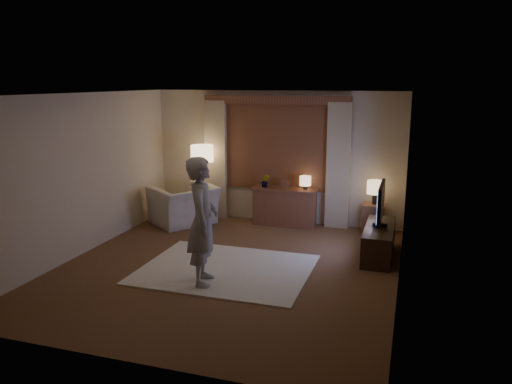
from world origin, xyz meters
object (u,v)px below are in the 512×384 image
at_px(tv_stand, 379,241).
at_px(person, 203,221).
at_px(sideboard, 285,208).
at_px(armchair, 184,205).
at_px(side_table, 373,219).

bearing_deg(tv_stand, person, -140.13).
relative_size(sideboard, armchair, 1.03).
distance_m(sideboard, side_table, 1.72).
bearing_deg(tv_stand, sideboard, 145.76).
xyz_separation_m(sideboard, tv_stand, (1.90, -1.29, -0.10)).
bearing_deg(person, tv_stand, -66.50).
relative_size(armchair, tv_stand, 0.83).
xyz_separation_m(sideboard, armchair, (-1.91, -0.54, 0.03)).
height_order(side_table, tv_stand, side_table).
distance_m(tv_stand, person, 3.01).
distance_m(armchair, side_table, 3.66).
xyz_separation_m(side_table, person, (-2.06, -3.12, 0.63)).
xyz_separation_m(armchair, tv_stand, (3.81, -0.76, -0.13)).
distance_m(armchair, tv_stand, 3.89).
height_order(armchair, side_table, armchair).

